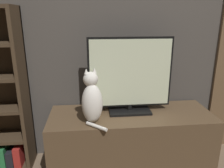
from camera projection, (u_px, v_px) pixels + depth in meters
name	position (u px, v px, depth m)	size (l,w,h in m)	color
wall_back	(127.00, 26.00, 2.03)	(4.80, 0.05, 2.60)	#47423D
tv_stand	(131.00, 140.00, 2.04)	(1.46, 0.52, 0.55)	brown
tv	(130.00, 77.00, 1.92)	(0.74, 0.22, 0.67)	black
cat	(92.00, 100.00, 1.76)	(0.21, 0.29, 0.45)	silver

